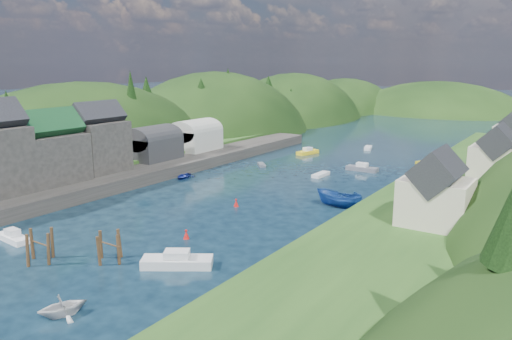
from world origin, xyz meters
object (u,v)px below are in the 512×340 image
Objects in this scene: piling_cluster_near at (40,249)px; channel_buoy_far at (236,203)px; channel_buoy_near at (186,235)px; piling_cluster_far at (110,250)px.

channel_buoy_far is at bearing 79.73° from piling_cluster_near.
channel_buoy_near is 1.00× the size of channel_buoy_far.
channel_buoy_near and channel_buoy_far have the same top height.
piling_cluster_far is 3.26× the size of channel_buoy_near.
piling_cluster_near is at bearing -120.27° from channel_buoy_near.
channel_buoy_far is (-2.81, 13.42, 0.00)m from channel_buoy_near.
piling_cluster_near is at bearing -144.78° from piling_cluster_far.
piling_cluster_far is 9.34m from channel_buoy_near.
piling_cluster_near is at bearing -100.27° from channel_buoy_far.
piling_cluster_near is 6.84m from piling_cluster_far.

